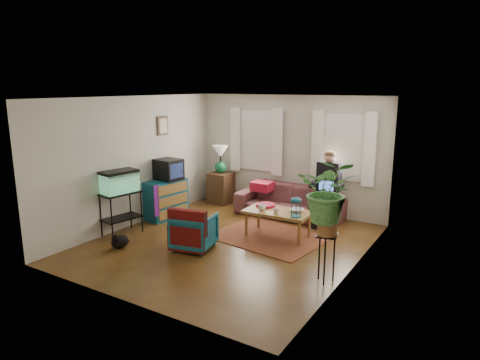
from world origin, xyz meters
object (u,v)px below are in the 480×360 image
Objects in this scene: dresser at (166,199)px; coffee_table at (278,224)px; side_table at (221,188)px; armchair at (194,230)px; aquarium_stand at (121,214)px; sofa at (289,196)px; plant_stand at (326,258)px.

coffee_table is at bearing 10.77° from dresser.
side_table is 3.00m from armchair.
side_table reaches higher than coffee_table.
coffee_table is at bearing 39.06° from aquarium_stand.
plant_stand is at bearing -55.63° from sofa.
plant_stand reaches higher than coffee_table.
sofa is at bearing -4.74° from side_table.
sofa reaches higher than armchair.
dresser is (-2.23, -1.46, -0.04)m from sofa.
dresser reaches higher than plant_stand.
armchair is at bearing -103.81° from sofa.
side_table is 0.89× the size of aquarium_stand.
side_table is at bearing 93.11° from aquarium_stand.
sofa is 2.67m from dresser.
plant_stand is (4.05, 0.09, -0.05)m from aquarium_stand.
aquarium_stand reaches higher than side_table.
sofa reaches higher than coffee_table.
aquarium_stand reaches higher than coffee_table.
sofa is 2.78× the size of aquarium_stand.
coffee_table is (2.25, -1.43, -0.12)m from side_table.
sofa is 1.88× the size of coffee_table.
plant_stand is (2.43, -0.05, 0.02)m from armchair.
aquarium_stand is 1.14× the size of plant_stand.
armchair is at bearing -128.93° from coffee_table.
coffee_table is (0.98, 1.30, -0.09)m from armchair.
dresser is at bearing -147.07° from sofa.
side_table is 1.02× the size of plant_stand.
armchair is at bearing -64.97° from side_table.
dresser is 0.75× the size of coffee_table.
dresser reaches higher than coffee_table.
aquarium_stand is (-0.35, -2.87, 0.04)m from side_table.
armchair is at bearing 15.19° from aquarium_stand.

